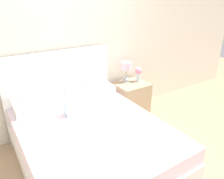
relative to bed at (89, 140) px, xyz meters
name	(u,v)px	position (x,y,z in m)	size (l,w,h in m)	color
ground_plane	(64,127)	(0.00, 0.89, -0.31)	(12.00, 12.00, 0.00)	tan
wall_back	(54,44)	(0.00, 0.96, 0.99)	(8.00, 0.06, 2.60)	silver
bed	(89,140)	(0.00, 0.00, 0.00)	(1.56, 1.94, 1.22)	white
nightstand	(131,99)	(1.11, 0.64, -0.01)	(0.51, 0.48, 0.58)	tan
table_lamp	(126,68)	(1.09, 0.76, 0.51)	(0.17, 0.17, 0.33)	#A8B2BC
flower_vase	(138,73)	(1.27, 0.66, 0.42)	(0.11, 0.11, 0.24)	silver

